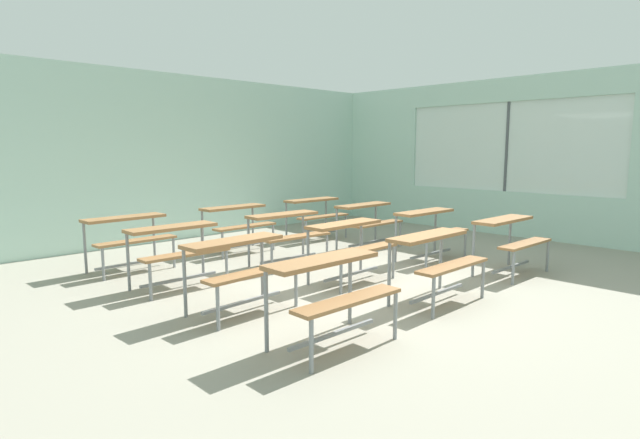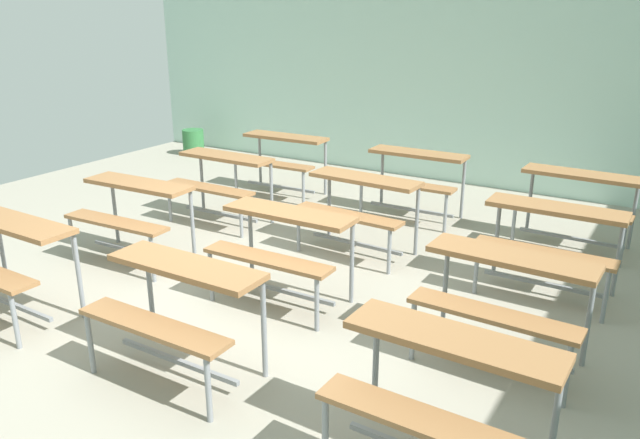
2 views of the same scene
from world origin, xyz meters
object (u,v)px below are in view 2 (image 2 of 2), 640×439
(desk_bench_r1c1, at_px, (282,236))
(desk_bench_r2c1, at_px, (359,197))
(desk_bench_r3c0, at_px, (281,151))
(trash_bin, at_px, (193,142))
(desk_bench_r0c1, at_px, (176,295))
(desk_bench_r0c2, at_px, (444,377))
(desk_bench_r2c0, at_px, (220,173))
(desk_bench_r3c1, at_px, (414,169))
(desk_bench_r1c2, at_px, (505,285))
(desk_bench_r3c2, at_px, (577,193))
(desk_bench_r0c0, at_px, (5,247))
(desk_bench_r2c2, at_px, (551,230))
(desk_bench_r1c0, at_px, (131,203))

(desk_bench_r1c1, bearing_deg, desk_bench_r2c1, 87.88)
(desk_bench_r3c0, relative_size, trash_bin, 2.77)
(desk_bench_r0c1, relative_size, desk_bench_r0c2, 0.99)
(desk_bench_r0c2, relative_size, desk_bench_r3c0, 0.99)
(desk_bench_r2c0, height_order, desk_bench_r3c1, same)
(desk_bench_r0c1, relative_size, desk_bench_r2c0, 1.00)
(desk_bench_r1c2, relative_size, desk_bench_r3c2, 1.00)
(desk_bench_r0c0, relative_size, desk_bench_r1c1, 1.00)
(desk_bench_r2c0, relative_size, desk_bench_r2c2, 1.00)
(desk_bench_r2c2, bearing_deg, desk_bench_r1c0, -160.02)
(desk_bench_r1c2, bearing_deg, desk_bench_r3c2, 91.44)
(desk_bench_r0c0, bearing_deg, desk_bench_r3c0, 92.33)
(desk_bench_r0c2, distance_m, desk_bench_r2c2, 2.48)
(desk_bench_r1c1, bearing_deg, desk_bench_r0c1, -89.38)
(desk_bench_r2c2, distance_m, trash_bin, 6.51)
(desk_bench_r0c0, distance_m, desk_bench_r2c1, 3.05)
(desk_bench_r2c1, height_order, desk_bench_r3c1, same)
(desk_bench_r0c1, bearing_deg, desk_bench_r3c1, 89.45)
(desk_bench_r1c2, height_order, desk_bench_r2c1, same)
(desk_bench_r0c0, distance_m, desk_bench_r3c1, 4.18)
(desk_bench_r1c2, height_order, desk_bench_r3c2, same)
(desk_bench_r0c2, xyz_separation_m, desk_bench_r2c2, (-0.01, 2.48, 0.00))
(desk_bench_r1c1, distance_m, desk_bench_r3c1, 2.52)
(desk_bench_r3c0, height_order, desk_bench_r3c1, same)
(desk_bench_r1c0, distance_m, desk_bench_r2c1, 2.13)
(desk_bench_r0c1, distance_m, desk_bench_r2c1, 2.48)
(desk_bench_r3c2, bearing_deg, desk_bench_r2c2, -87.49)
(desk_bench_r2c0, distance_m, desk_bench_r2c1, 1.73)
(desk_bench_r2c1, xyz_separation_m, desk_bench_r2c2, (1.78, -0.01, 0.00))
(desk_bench_r3c1, bearing_deg, desk_bench_r0c2, -65.62)
(desk_bench_r2c0, bearing_deg, desk_bench_r2c1, -1.10)
(desk_bench_r1c2, distance_m, desk_bench_r2c1, 2.15)
(desk_bench_r1c1, relative_size, desk_bench_r3c2, 0.99)
(desk_bench_r1c0, bearing_deg, desk_bench_r3c1, 53.04)
(desk_bench_r2c2, relative_size, trash_bin, 2.72)
(desk_bench_r1c1, distance_m, desk_bench_r2c1, 1.25)
(desk_bench_r2c0, bearing_deg, desk_bench_r2c2, -0.79)
(desk_bench_r2c1, bearing_deg, desk_bench_r3c1, 91.67)
(desk_bench_r1c2, distance_m, desk_bench_r2c2, 1.25)
(desk_bench_r0c0, height_order, desk_bench_r1c0, same)
(desk_bench_r0c1, distance_m, desk_bench_r0c2, 1.78)
(desk_bench_r0c0, bearing_deg, desk_bench_r3c2, 48.71)
(trash_bin, bearing_deg, desk_bench_r1c1, -40.52)
(desk_bench_r1c0, distance_m, desk_bench_r3c2, 4.28)
(desk_bench_r1c1, xyz_separation_m, desk_bench_r3c0, (-1.75, 2.52, 0.00))
(desk_bench_r1c0, height_order, trash_bin, desk_bench_r1c0)
(desk_bench_r1c0, bearing_deg, desk_bench_r0c0, -91.37)
(desk_bench_r1c1, bearing_deg, desk_bench_r0c2, -34.99)
(desk_bench_r3c2, bearing_deg, desk_bench_r1c2, -88.67)
(desk_bench_r1c0, bearing_deg, desk_bench_r2c0, 88.01)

